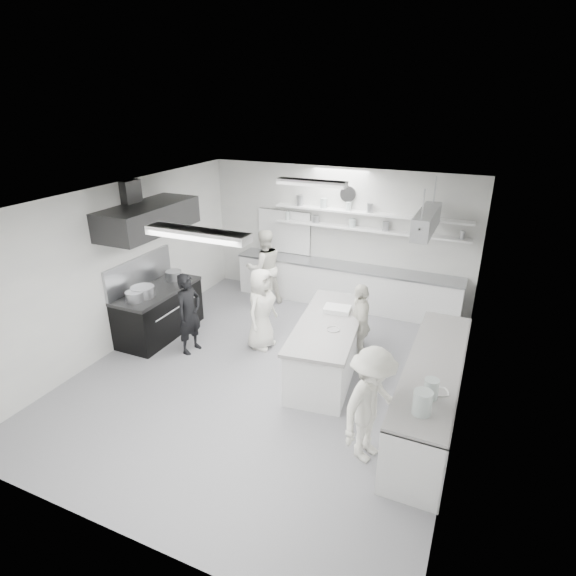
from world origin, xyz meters
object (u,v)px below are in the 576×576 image
at_px(back_counter, 345,286).
at_px(cook_stove, 189,314).
at_px(right_counter, 431,394).
at_px(prep_island, 328,347).
at_px(stove, 159,313).
at_px(cook_back, 264,267).

height_order(back_counter, cook_stove, cook_stove).
bearing_deg(right_counter, prep_island, 158.99).
xyz_separation_m(stove, back_counter, (2.90, 2.80, 0.01)).
xyz_separation_m(right_counter, cook_back, (-4.03, 2.77, 0.38)).
height_order(back_counter, cook_back, cook_back).
relative_size(back_counter, right_counter, 1.52).
relative_size(prep_island, cook_stove, 1.59).
relative_size(prep_island, cook_back, 1.41).
distance_m(back_counter, prep_island, 2.77).
xyz_separation_m(cook_stove, cook_back, (0.27, 2.47, 0.10)).
bearing_deg(back_counter, stove, -136.01).
height_order(stove, back_counter, back_counter).
distance_m(right_counter, prep_island, 1.91).
height_order(back_counter, right_counter, right_counter).
bearing_deg(back_counter, prep_island, -78.28).
distance_m(cook_stove, cook_back, 2.49).
bearing_deg(cook_back, back_counter, 156.21).
relative_size(stove, right_counter, 0.55).
height_order(stove, right_counter, right_counter).
relative_size(right_counter, cook_back, 1.93).
xyz_separation_m(prep_island, cook_back, (-2.25, 2.09, 0.41)).
xyz_separation_m(back_counter, prep_island, (0.56, -2.71, -0.02)).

